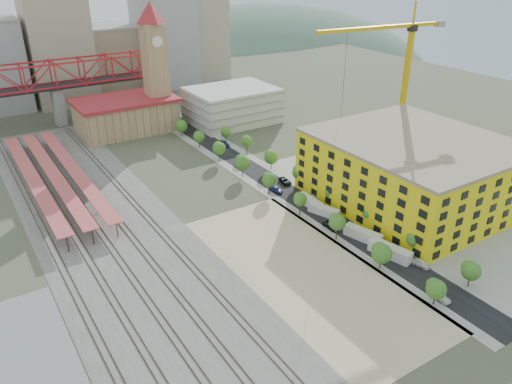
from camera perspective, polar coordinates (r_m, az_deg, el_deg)
ground at (r=138.05m, az=-0.99°, el=-2.07°), size 400.00×400.00×0.00m
ballast_strip at (r=140.39m, az=-17.49°, el=-2.86°), size 36.00×165.00×0.06m
dirt_lot at (r=114.10m, az=5.72°, el=-8.88°), size 28.00×67.00×0.06m
street_asphalt at (r=157.09m, az=1.10°, el=1.61°), size 12.00×170.00×0.06m
sidewalk_west at (r=154.39m, az=-0.60°, el=1.15°), size 3.00×170.00×0.04m
sidewalk_east at (r=159.95m, az=2.74°, el=2.05°), size 3.00×170.00×0.04m
construction_pad at (r=151.82m, az=17.76°, el=-0.64°), size 50.00×90.00×0.06m
rail_tracks at (r=139.99m, az=-18.20°, el=-3.00°), size 26.56×160.00×0.18m
platform_canopies at (r=162.42m, az=-22.14°, el=1.96°), size 16.00×80.00×4.12m
station_hall at (r=203.35m, az=-14.63°, el=8.56°), size 38.00×24.00×13.10m
clock_tower at (r=200.51m, az=-11.55°, el=15.14°), size 12.00×12.00×52.00m
parking_garage at (r=208.52m, az=-2.73°, el=9.90°), size 34.00×26.00×14.00m
truss_bridge at (r=217.26m, az=-22.12°, el=11.96°), size 94.00×9.60×25.60m
construction_building at (r=145.84m, az=17.48°, el=2.36°), size 44.60×50.60×18.80m
warehouse at (r=96.87m, az=-26.95°, el=-17.78°), size 22.00×32.00×5.00m
street_trees at (r=149.69m, az=3.22°, el=0.26°), size 15.40×124.40×8.00m
skyline at (r=259.56m, az=-16.94°, el=15.67°), size 133.00×46.00×60.00m
distant_hills at (r=406.33m, az=-14.93°, el=4.37°), size 647.00×264.00×227.00m
tower_crane at (r=171.39m, az=16.12°, el=13.77°), size 47.51×7.37×50.88m
site_trailer_a at (r=121.54m, az=15.06°, el=-6.56°), size 5.13×10.76×2.85m
site_trailer_b at (r=126.68m, az=12.14°, el=-4.81°), size 5.11×10.24×2.71m
site_trailer_c at (r=136.29m, az=7.75°, el=-2.14°), size 5.15×9.22×2.45m
site_trailer_d at (r=140.42m, az=6.15°, el=-1.13°), size 2.51×9.16×2.50m
car_0 at (r=111.46m, az=20.36°, el=-11.12°), size 2.35×4.83×1.59m
car_1 at (r=130.15m, az=8.71°, el=-3.93°), size 1.61×4.28×1.39m
car_2 at (r=130.38m, az=8.61°, el=-3.86°), size 2.42×5.16×1.43m
car_3 at (r=147.94m, az=2.24°, el=0.26°), size 2.59×5.14×1.43m
car_4 at (r=120.45m, az=18.30°, el=-7.72°), size 2.56×4.93×1.60m
car_5 at (r=143.94m, az=6.52°, el=-0.69°), size 1.93×4.34×1.39m
car_6 at (r=153.66m, az=3.34°, el=1.27°), size 3.24×5.57×1.46m
car_7 at (r=183.31m, az=-3.63°, el=5.50°), size 2.47×5.47×1.55m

